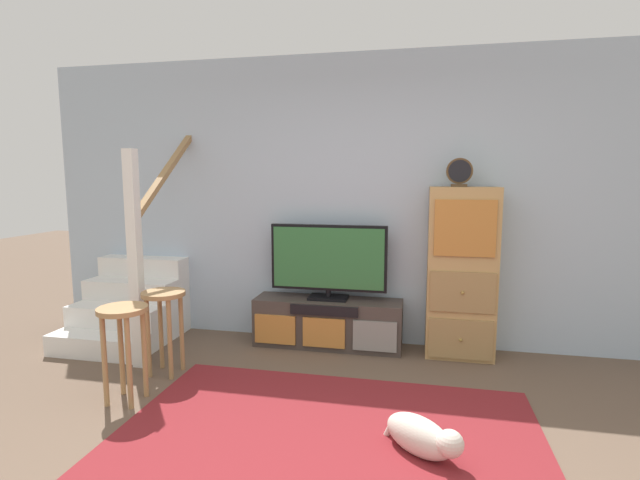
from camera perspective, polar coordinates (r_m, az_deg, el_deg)
back_wall at (r=4.51m, az=5.38°, el=4.69°), size 6.40×0.12×2.70m
area_rug at (r=3.09m, az=0.72°, el=-22.93°), size 2.60×1.80×0.01m
media_console at (r=4.49m, az=0.93°, el=-9.94°), size 1.37×0.38×0.45m
television at (r=4.37m, az=1.01°, el=-2.40°), size 1.08×0.22×0.70m
side_cabinet at (r=4.31m, az=16.65°, el=-3.85°), size 0.58×0.38×1.49m
desk_clock at (r=4.21m, az=16.44°, el=7.81°), size 0.22×0.08×0.24m
staircase at (r=5.18m, az=-20.70°, el=-6.38°), size 1.00×1.36×2.20m
bar_stool_near at (r=3.62m, az=-22.58°, el=-10.11°), size 0.34×0.34×0.68m
bar_stool_far at (r=4.01m, az=-18.25°, el=-8.27°), size 0.34×0.34×0.68m
dog at (r=2.96m, az=12.25°, el=-22.13°), size 0.48×0.43×0.23m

